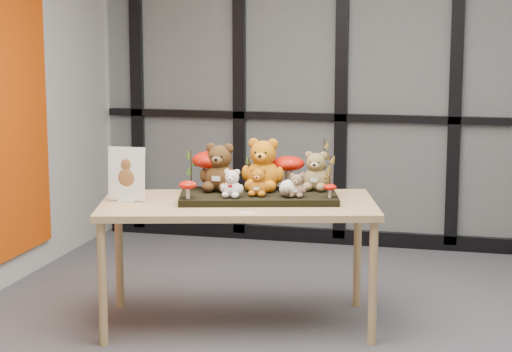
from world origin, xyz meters
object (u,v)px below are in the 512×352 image
(display_table, at_px, (238,212))
(bear_pooh_yellow, at_px, (263,162))
(bear_brown_medium, at_px, (220,165))
(sign_holder, at_px, (127,176))
(diorama_tray, at_px, (258,196))
(mushroom_back_right, at_px, (288,171))
(plush_cream_hedgehog, at_px, (289,187))
(bear_tan_back, at_px, (316,169))
(bear_small_yellow, at_px, (258,180))
(bear_white_bow, at_px, (232,182))
(mushroom_front_left, at_px, (188,189))
(mushroom_back_left, at_px, (211,168))
(mushroom_front_right, at_px, (330,190))
(bear_beige_small, at_px, (297,184))

(display_table, height_order, bear_pooh_yellow, bear_pooh_yellow)
(bear_brown_medium, distance_m, sign_holder, 0.57)
(diorama_tray, height_order, mushroom_back_right, mushroom_back_right)
(bear_pooh_yellow, xyz_separation_m, plush_cream_hedgehog, (0.20, -0.18, -0.12))
(diorama_tray, distance_m, bear_brown_medium, 0.31)
(sign_holder, bearing_deg, bear_brown_medium, 27.25)
(bear_tan_back, xyz_separation_m, mushroom_back_right, (-0.17, 0.01, -0.02))
(bear_small_yellow, bearing_deg, bear_white_bow, -165.21)
(mushroom_back_right, bearing_deg, mushroom_front_left, -136.78)
(bear_small_yellow, relative_size, bear_white_bow, 1.01)
(bear_brown_medium, bearing_deg, mushroom_back_left, 130.79)
(plush_cream_hedgehog, relative_size, mushroom_back_right, 0.50)
(mushroom_back_left, bearing_deg, mushroom_front_left, -96.72)
(mushroom_back_right, bearing_deg, bear_brown_medium, -154.94)
(sign_holder, bearing_deg, mushroom_front_left, -4.18)
(display_table, height_order, mushroom_front_left, mushroom_front_left)
(bear_tan_back, xyz_separation_m, bear_small_yellow, (-0.30, -0.27, -0.04))
(bear_small_yellow, distance_m, mushroom_front_left, 0.42)
(bear_brown_medium, xyz_separation_m, bear_small_yellow, (0.27, -0.10, -0.07))
(bear_small_yellow, relative_size, mushroom_front_left, 1.61)
(diorama_tray, bearing_deg, bear_pooh_yellow, 74.33)
(bear_tan_back, relative_size, sign_holder, 0.80)
(diorama_tray, relative_size, sign_holder, 2.87)
(bear_white_bow, bearing_deg, sign_holder, 172.43)
(display_table, distance_m, sign_holder, 0.70)
(diorama_tray, xyz_separation_m, mushroom_back_left, (-0.32, 0.07, 0.15))
(mushroom_front_left, bearing_deg, bear_brown_medium, 68.84)
(bear_pooh_yellow, bearing_deg, plush_cream_hedgehog, -57.67)
(plush_cream_hedgehog, distance_m, mushroom_back_left, 0.54)
(bear_tan_back, xyz_separation_m, mushroom_front_right, (0.12, -0.23, -0.09))
(bear_white_bow, bearing_deg, display_table, 62.26)
(bear_white_bow, height_order, sign_holder, sign_holder)
(bear_tan_back, bearing_deg, diorama_tray, -164.06)
(diorama_tray, distance_m, mushroom_front_right, 0.45)
(bear_tan_back, relative_size, plush_cream_hedgehog, 2.36)
(mushroom_front_left, bearing_deg, bear_tan_back, 34.02)
(bear_pooh_yellow, distance_m, bear_tan_back, 0.33)
(bear_pooh_yellow, relative_size, bear_brown_medium, 1.09)
(plush_cream_hedgehog, bearing_deg, display_table, 169.77)
(bear_beige_small, bearing_deg, diorama_tray, 150.69)
(bear_small_yellow, height_order, mushroom_back_left, mushroom_back_left)
(mushroom_front_left, relative_size, sign_holder, 0.35)
(display_table, xyz_separation_m, bear_white_bow, (-0.02, -0.07, 0.20))
(mushroom_front_right, xyz_separation_m, sign_holder, (-1.19, -0.20, 0.07))
(mushroom_front_right, bearing_deg, display_table, -175.12)
(bear_small_yellow, bearing_deg, mushroom_back_right, 52.13)
(bear_brown_medium, xyz_separation_m, bear_tan_back, (0.56, 0.17, -0.03))
(bear_small_yellow, xyz_separation_m, bear_white_bow, (-0.14, -0.08, -0.00))
(diorama_tray, bearing_deg, mushroom_back_left, 152.91)
(display_table, xyz_separation_m, sign_holder, (-0.64, -0.15, 0.22))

